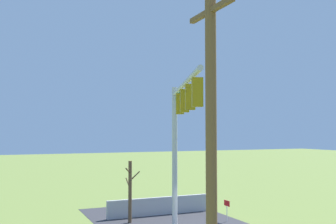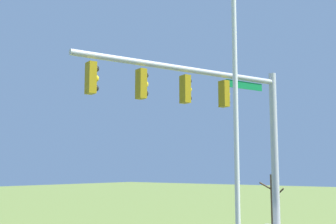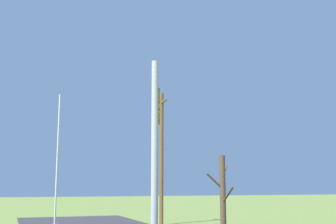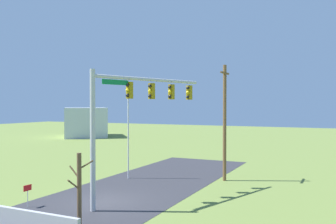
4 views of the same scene
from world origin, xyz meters
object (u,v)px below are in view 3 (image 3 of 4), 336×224
at_px(utility_pole, 161,155).
at_px(signal_mast, 156,120).
at_px(flagpole, 57,162).
at_px(bare_tree, 223,206).

bearing_deg(utility_pole, signal_mast, -20.91).
distance_m(flagpole, utility_pole, 7.32).
distance_m(signal_mast, flagpole, 7.10).
relative_size(flagpole, bare_tree, 2.15).
bearing_deg(flagpole, bare_tree, 21.30).
distance_m(flagpole, bare_tree, 12.19).
bearing_deg(signal_mast, utility_pole, 159.09).
height_order(utility_pole, bare_tree, utility_pole).
height_order(flagpole, utility_pole, utility_pole).
bearing_deg(utility_pole, flagpole, -71.07).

